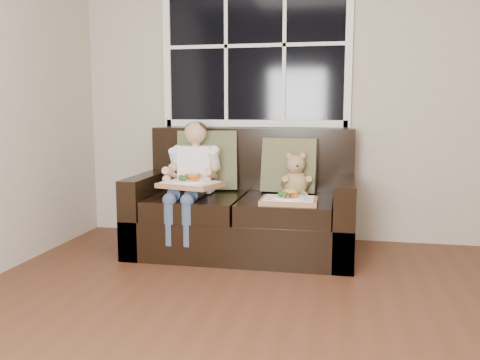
% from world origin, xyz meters
% --- Properties ---
extents(window_back, '(1.62, 0.04, 1.37)m').
position_xyz_m(window_back, '(-0.72, 2.48, 1.65)').
color(window_back, black).
rests_on(window_back, room_walls).
extents(loveseat, '(1.70, 0.92, 0.96)m').
position_xyz_m(loveseat, '(-0.72, 2.02, 0.31)').
color(loveseat, black).
rests_on(loveseat, ground).
extents(pillow_left, '(0.52, 0.33, 0.50)m').
position_xyz_m(pillow_left, '(-1.07, 2.17, 0.69)').
color(pillow_left, '#5F643E').
rests_on(pillow_left, loveseat).
extents(pillow_right, '(0.44, 0.22, 0.45)m').
position_xyz_m(pillow_right, '(-0.39, 2.17, 0.67)').
color(pillow_right, '#5F643E').
rests_on(pillow_right, loveseat).
extents(child, '(0.39, 0.60, 0.88)m').
position_xyz_m(child, '(-1.12, 1.90, 0.65)').
color(child, white).
rests_on(child, loveseat).
extents(teddy_bear, '(0.23, 0.28, 0.35)m').
position_xyz_m(teddy_bear, '(-0.32, 2.01, 0.59)').
color(teddy_bear, tan).
rests_on(teddy_bear, loveseat).
extents(tray_left, '(0.49, 0.43, 0.10)m').
position_xyz_m(tray_left, '(-1.07, 1.70, 0.57)').
color(tray_left, '#A9754C').
rests_on(tray_left, child).
extents(tray_right, '(0.41, 0.31, 0.09)m').
position_xyz_m(tray_right, '(-0.34, 1.70, 0.48)').
color(tray_right, '#A9754C').
rests_on(tray_right, loveseat).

